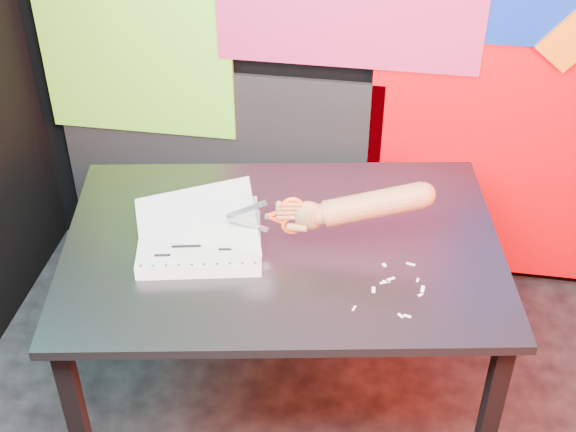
# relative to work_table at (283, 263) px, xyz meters

# --- Properties ---
(room) EXTENTS (3.01, 3.01, 2.71)m
(room) POSITION_rel_work_table_xyz_m (0.35, -0.65, 0.68)
(room) COLOR black
(room) RESTS_ON ground
(backdrop) EXTENTS (2.88, 0.05, 2.08)m
(backdrop) POSITION_rel_work_table_xyz_m (0.41, 0.82, 0.29)
(backdrop) COLOR #F5000A
(backdrop) RESTS_ON ground
(work_table) EXTENTS (1.45, 1.09, 0.75)m
(work_table) POSITION_rel_work_table_xyz_m (0.00, 0.00, 0.00)
(work_table) COLOR black
(work_table) RESTS_ON ground
(printout_stack) EXTENTS (0.42, 0.33, 0.19)m
(printout_stack) POSITION_rel_work_table_xyz_m (-0.24, -0.07, 0.10)
(printout_stack) COLOR beige
(printout_stack) RESTS_ON work_table
(scissors) EXTENTS (0.22, 0.05, 0.13)m
(scissors) POSITION_rel_work_table_xyz_m (0.02, -0.03, 0.20)
(scissors) COLOR #BABBC3
(scissors) RESTS_ON printout_stack
(hand_forearm) EXTENTS (0.44, 0.13, 0.15)m
(hand_forearm) POSITION_rel_work_table_xyz_m (0.23, 0.01, 0.24)
(hand_forearm) COLOR #B06939
(hand_forearm) RESTS_ON work_table
(paper_clippings) EXTENTS (0.19, 0.24, 0.00)m
(paper_clippings) POSITION_rel_work_table_xyz_m (0.35, -0.15, 0.08)
(paper_clippings) COLOR beige
(paper_clippings) RESTS_ON work_table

